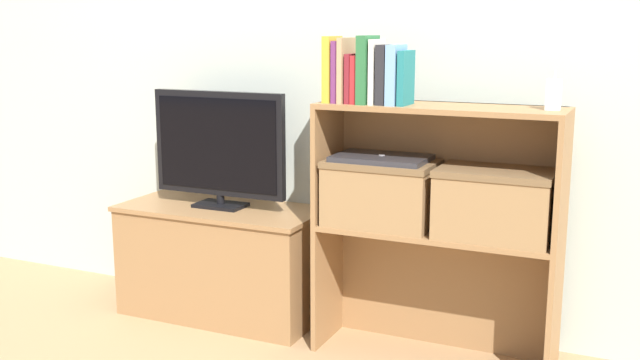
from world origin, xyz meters
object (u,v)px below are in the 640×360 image
(book_plum, at_px, (340,72))
(book_crimson, at_px, (359,79))
(book_maroon, at_px, (353,78))
(book_charcoal, at_px, (385,75))
(book_forest, at_px, (368,70))
(storage_basket_left, at_px, (381,190))
(laptop, at_px, (382,158))
(storage_basket_right, at_px, (495,201))
(tv, at_px, (219,146))
(book_teal, at_px, (406,78))
(book_mustard, at_px, (332,69))
(book_tan, at_px, (346,70))
(book_skyblue, at_px, (396,75))
(book_ivory, at_px, (377,72))
(tv_stand, at_px, (222,261))
(baby_monitor, at_px, (554,94))

(book_plum, relative_size, book_crimson, 1.30)
(book_maroon, height_order, book_charcoal, book_charcoal)
(book_forest, distance_m, storage_basket_left, 0.47)
(book_maroon, relative_size, laptop, 0.52)
(storage_basket_right, bearing_deg, book_forest, -176.27)
(tv, relative_size, book_teal, 3.17)
(book_charcoal, distance_m, laptop, 0.32)
(book_mustard, relative_size, book_plum, 1.07)
(storage_basket_right, bearing_deg, book_charcoal, -175.65)
(book_tan, xyz_separation_m, book_skyblue, (0.20, 0.00, -0.01))
(book_mustard, bearing_deg, book_ivory, 0.00)
(book_tan, height_order, book_maroon, book_tan)
(book_ivory, bearing_deg, tv_stand, 172.62)
(storage_basket_left, bearing_deg, book_charcoal, -58.09)
(tv, distance_m, book_plum, 0.71)
(book_crimson, height_order, book_ivory, book_ivory)
(tv, distance_m, book_tan, 0.73)
(book_plum, height_order, book_ivory, book_ivory)
(book_tan, distance_m, storage_basket_left, 0.48)
(book_plum, xyz_separation_m, baby_monitor, (0.78, 0.05, -0.06))
(book_charcoal, bearing_deg, tv, 173.05)
(book_tan, height_order, book_crimson, book_tan)
(book_maroon, xyz_separation_m, book_charcoal, (0.13, 0.00, 0.02))
(storage_basket_left, bearing_deg, baby_monitor, 1.39)
(book_plum, distance_m, book_ivory, 0.15)
(book_tan, height_order, book_charcoal, book_tan)
(tv_stand, height_order, baby_monitor, baby_monitor)
(tv, height_order, book_teal, book_teal)
(tv, bearing_deg, baby_monitor, -2.04)
(book_mustard, xyz_separation_m, storage_basket_right, (0.64, 0.03, -0.46))
(book_crimson, distance_m, book_teal, 0.18)
(book_tan, relative_size, book_ivory, 1.02)
(book_ivory, relative_size, laptop, 0.67)
(storage_basket_left, distance_m, laptop, 0.13)
(book_plum, bearing_deg, book_maroon, 0.00)
(book_forest, relative_size, storage_basket_left, 0.60)
(book_tan, relative_size, book_crimson, 1.36)
(book_plum, bearing_deg, book_mustard, 180.00)
(book_mustard, bearing_deg, laptop, 9.30)
(book_ivory, height_order, book_teal, book_ivory)
(book_plum, height_order, book_crimson, book_plum)
(tv, height_order, book_charcoal, book_charcoal)
(book_maroon, relative_size, baby_monitor, 1.34)
(tv_stand, distance_m, book_plum, 1.06)
(tv, bearing_deg, book_teal, -6.31)
(storage_basket_left, bearing_deg, book_ivory, -114.02)
(book_ivory, bearing_deg, book_tan, 180.00)
(book_skyblue, height_order, storage_basket_right, book_skyblue)
(tv_stand, height_order, book_mustard, book_mustard)
(book_ivory, bearing_deg, baby_monitor, 4.23)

